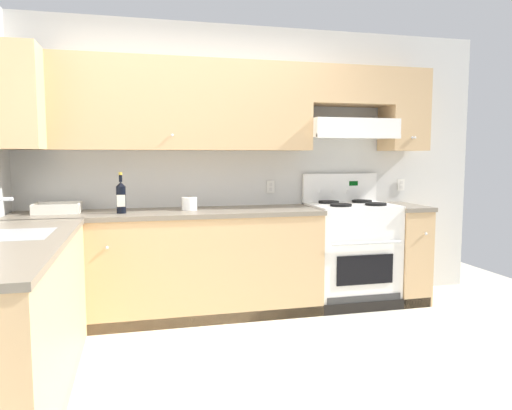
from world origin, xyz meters
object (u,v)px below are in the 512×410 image
(stove, at_px, (351,252))
(wine_bottle, at_px, (121,197))
(paper_towel_roll, at_px, (189,204))
(bowl, at_px, (57,210))

(stove, distance_m, wine_bottle, 2.12)
(paper_towel_roll, bearing_deg, wine_bottle, -169.50)
(stove, height_order, wine_bottle, wine_bottle)
(wine_bottle, xyz_separation_m, paper_towel_roll, (0.56, 0.10, -0.08))
(wine_bottle, distance_m, bowl, 0.54)
(stove, relative_size, bowl, 3.33)
(wine_bottle, relative_size, bowl, 0.92)
(wine_bottle, relative_size, paper_towel_roll, 2.53)
(stove, distance_m, bowl, 2.59)
(wine_bottle, xyz_separation_m, bowl, (-0.51, 0.15, -0.11))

